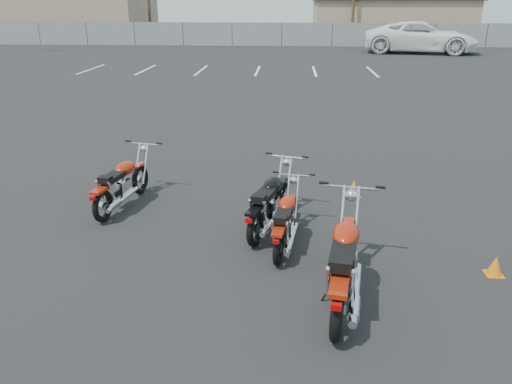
# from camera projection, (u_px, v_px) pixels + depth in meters

# --- Properties ---
(ground) EXTENTS (120.00, 120.00, 0.00)m
(ground) POSITION_uv_depth(u_px,v_px,m) (240.00, 245.00, 7.65)
(ground) COLOR black
(ground) RESTS_ON ground
(motorcycle_front_red) EXTENTS (0.81, 1.97, 0.97)m
(motorcycle_front_red) POSITION_uv_depth(u_px,v_px,m) (122.00, 184.00, 8.92)
(motorcycle_front_red) COLOR black
(motorcycle_front_red) RESTS_ON ground
(motorcycle_second_black) EXTENTS (0.97, 2.00, 0.99)m
(motorcycle_second_black) POSITION_uv_depth(u_px,v_px,m) (270.00, 202.00, 8.09)
(motorcycle_second_black) COLOR black
(motorcycle_second_black) RESTS_ON ground
(motorcycle_third_red) EXTENTS (0.91, 2.33, 1.15)m
(motorcycle_third_red) POSITION_uv_depth(u_px,v_px,m) (344.00, 262.00, 6.09)
(motorcycle_third_red) COLOR black
(motorcycle_third_red) RESTS_ON ground
(motorcycle_rear_red) EXTENTS (0.69, 1.80, 0.88)m
(motorcycle_rear_red) POSITION_uv_depth(u_px,v_px,m) (286.00, 221.00, 7.52)
(motorcycle_rear_red) COLOR black
(motorcycle_rear_red) RESTS_ON ground
(training_cone_near) EXTENTS (0.27, 0.27, 0.32)m
(training_cone_near) POSITION_uv_depth(u_px,v_px,m) (354.00, 188.00, 9.52)
(training_cone_near) COLOR orange
(training_cone_near) RESTS_ON ground
(training_cone_far) EXTENTS (0.23, 0.23, 0.27)m
(training_cone_far) POSITION_uv_depth(u_px,v_px,m) (495.00, 266.00, 6.79)
(training_cone_far) COLOR orange
(training_cone_far) RESTS_ON ground
(chainlink_fence) EXTENTS (80.06, 0.06, 1.80)m
(chainlink_fence) POSITION_uv_depth(u_px,v_px,m) (282.00, 34.00, 39.89)
(chainlink_fence) COLOR slate
(chainlink_fence) RESTS_ON ground
(tan_building_west) EXTENTS (18.40, 10.40, 4.30)m
(tan_building_west) POSITION_uv_depth(u_px,v_px,m) (52.00, 15.00, 47.30)
(tan_building_west) COLOR #A08567
(tan_building_west) RESTS_ON ground
(tan_building_east) EXTENTS (14.40, 9.40, 3.70)m
(tan_building_east) POSITION_uv_depth(u_px,v_px,m) (389.00, 18.00, 47.30)
(tan_building_east) COLOR #A08567
(tan_building_east) RESTS_ON ground
(parking_line_stripes) EXTENTS (15.12, 4.00, 0.01)m
(parking_line_stripes) POSITION_uv_depth(u_px,v_px,m) (229.00, 70.00, 26.41)
(parking_line_stripes) COLOR silver
(parking_line_stripes) RESTS_ON ground
(white_van) EXTENTS (5.10, 9.30, 3.34)m
(white_van) POSITION_uv_depth(u_px,v_px,m) (422.00, 28.00, 34.40)
(white_van) COLOR white
(white_van) RESTS_ON ground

